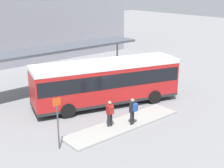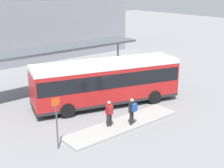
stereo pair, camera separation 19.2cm
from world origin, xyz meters
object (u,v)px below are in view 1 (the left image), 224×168
at_px(city_bus, 106,80).
at_px(bicycle_white, 166,69).
at_px(pedestrian_waiting, 110,112).
at_px(pedestrian_companion, 133,110).
at_px(bicycle_red, 157,68).
at_px(potted_planter_far_side, 37,99).
at_px(potted_planter_near_shelter, 99,83).
at_px(platform_sign, 58,121).

bearing_deg(city_bus, bicycle_white, 32.55).
xyz_separation_m(pedestrian_waiting, pedestrian_companion, (1.23, -0.65, 0.03)).
relative_size(bicycle_red, potted_planter_far_side, 1.31).
height_order(city_bus, potted_planter_near_shelter, city_bus).
relative_size(potted_planter_near_shelter, potted_planter_far_side, 1.09).
bearing_deg(potted_planter_far_side, city_bus, -32.05).
bearing_deg(potted_planter_far_side, bicycle_white, 0.96).
relative_size(city_bus, platform_sign, 3.78).
bearing_deg(platform_sign, potted_planter_near_shelter, 39.67).
xyz_separation_m(city_bus, pedestrian_companion, (-1.09, -3.84, -0.75)).
xyz_separation_m(pedestrian_companion, platform_sign, (-4.79, 0.48, 0.50)).
relative_size(city_bus, pedestrian_waiting, 6.64).
xyz_separation_m(city_bus, bicycle_white, (9.59, 2.78, -1.43)).
bearing_deg(city_bus, pedestrian_companion, -89.50).
relative_size(pedestrian_companion, platform_sign, 0.59).
height_order(bicycle_red, potted_planter_far_side, potted_planter_far_side).
bearing_deg(city_bus, potted_planter_near_shelter, 79.54).
relative_size(bicycle_red, potted_planter_near_shelter, 1.21).
bearing_deg(potted_planter_far_side, platform_sign, -106.97).
xyz_separation_m(potted_planter_far_side, platform_sign, (-1.80, -5.91, 0.94)).
bearing_deg(pedestrian_companion, potted_planter_far_side, 8.24).
bearing_deg(potted_planter_far_side, potted_planter_near_shelter, 0.80).
xyz_separation_m(pedestrian_companion, bicycle_red, (10.40, 7.51, -0.72)).
bearing_deg(bicycle_white, pedestrian_waiting, -66.91).
bearing_deg(city_bus, potted_planter_far_side, 164.31).
xyz_separation_m(pedestrian_waiting, potted_planter_near_shelter, (3.65, 5.82, -0.37)).
relative_size(bicycle_white, potted_planter_far_side, 1.47).
bearing_deg(potted_planter_near_shelter, pedestrian_companion, -110.52).
height_order(city_bus, potted_planter_far_side, city_bus).
xyz_separation_m(pedestrian_waiting, platform_sign, (-3.57, -0.17, 0.52)).
xyz_separation_m(pedestrian_waiting, bicycle_red, (11.63, 6.86, -0.69)).
bearing_deg(pedestrian_companion, pedestrian_waiting, 45.21).
distance_m(bicycle_white, potted_planter_far_side, 13.68).
xyz_separation_m(pedestrian_waiting, bicycle_white, (11.91, 5.97, -0.65)).
bearing_deg(city_bus, bicycle_red, 37.91).
xyz_separation_m(pedestrian_companion, potted_planter_far_side, (-2.99, 6.39, -0.44)).
relative_size(bicycle_red, platform_sign, 0.56).
bearing_deg(platform_sign, pedestrian_waiting, 2.68).
distance_m(bicycle_white, bicycle_red, 0.94).
relative_size(pedestrian_companion, bicycle_white, 0.93).
height_order(city_bus, pedestrian_waiting, city_bus).
bearing_deg(platform_sign, potted_planter_far_side, 73.03).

